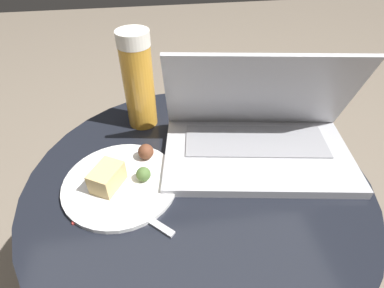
# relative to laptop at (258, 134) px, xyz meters

# --- Properties ---
(table) EXTENTS (0.66, 0.66, 0.51)m
(table) POSITION_rel_laptop_xyz_m (-0.13, -0.06, -0.18)
(table) COLOR #9E9EA3
(table) RESTS_ON ground_plane
(napkin) EXTENTS (0.19, 0.15, 0.00)m
(napkin) POSITION_rel_laptop_xyz_m (-0.28, -0.07, -0.04)
(napkin) COLOR #B7332D
(napkin) RESTS_ON table
(laptop) EXTENTS (0.41, 0.28, 0.22)m
(laptop) POSITION_rel_laptop_xyz_m (0.00, 0.00, 0.00)
(laptop) COLOR #B2B2B7
(laptop) RESTS_ON table
(beer_glass) EXTENTS (0.07, 0.07, 0.22)m
(beer_glass) POSITION_rel_laptop_xyz_m (-0.23, 0.14, 0.06)
(beer_glass) COLOR gold
(beer_glass) RESTS_ON table
(snack_plate) EXTENTS (0.22, 0.22, 0.05)m
(snack_plate) POSITION_rel_laptop_xyz_m (-0.28, -0.05, -0.03)
(snack_plate) COLOR white
(snack_plate) RESTS_ON table
(fork) EXTENTS (0.14, 0.14, 0.00)m
(fork) POSITION_rel_laptop_xyz_m (-0.27, -0.11, -0.04)
(fork) COLOR #B2B2B7
(fork) RESTS_ON table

